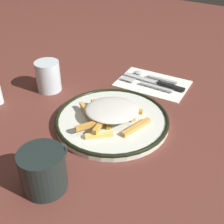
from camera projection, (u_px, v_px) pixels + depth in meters
ground_plane at (112, 123)px, 0.79m from camera, size 2.60×2.60×0.00m
plate at (112, 120)px, 0.79m from camera, size 0.30×0.30×0.02m
fries_heap at (110, 112)px, 0.77m from camera, size 0.19×0.19×0.04m
napkin at (153, 83)px, 0.96m from camera, size 0.16×0.23×0.01m
fork at (146, 84)px, 0.94m from camera, size 0.02×0.18×0.01m
knife at (159, 83)px, 0.95m from camera, size 0.02×0.21×0.01m
spoon at (147, 75)px, 0.99m from camera, size 0.03×0.15×0.01m
water_glass at (48, 76)px, 0.91m from camera, size 0.07×0.07×0.09m
coffee_mug at (43, 169)px, 0.59m from camera, size 0.12×0.09×0.09m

